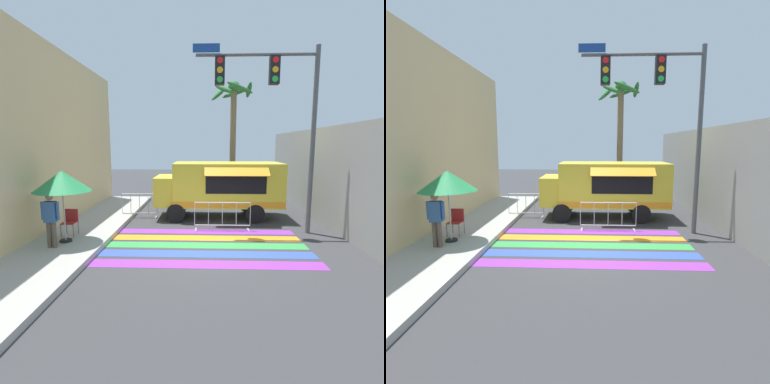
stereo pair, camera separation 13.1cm
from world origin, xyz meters
The scene contains 13 objects.
ground_plane centered at (0.00, 0.00, 0.00)m, with size 60.00×60.00×0.00m, color #38383A.
sidewalk_left centered at (-5.24, 0.00, 0.09)m, with size 4.40×16.00×0.17m.
building_left_facade centered at (-5.44, 0.00, 3.30)m, with size 0.25×16.00×6.60m.
concrete_wall_right centered at (4.81, 3.00, 1.91)m, with size 0.20×16.00×3.82m.
crosswalk_painted centered at (0.00, -0.03, 0.00)m, with size 6.40×3.60×0.01m.
food_truck centered at (0.60, 3.77, 1.40)m, with size 5.32×2.57×2.38m.
traffic_signal_pole centered at (2.42, 1.49, 4.63)m, with size 4.21×0.29×6.44m.
patio_umbrella centered at (-4.24, -0.32, 2.04)m, with size 1.70×1.70×2.19m.
folding_chair centered at (-4.38, 0.38, 0.69)m, with size 0.43×0.43×0.86m.
vendor_person centered at (-4.38, -0.85, 1.08)m, with size 0.53×0.21×1.60m.
barricade_front centered at (0.69, 1.71, 0.52)m, with size 2.06×0.44×1.06m.
barricade_side centered at (-2.77, 3.58, 0.51)m, with size 1.54×0.44×1.06m.
palm_tree centered at (1.57, 7.45, 4.59)m, with size 2.37×2.34×6.46m.
Camera 2 is at (0.10, -9.03, 3.10)m, focal length 28.00 mm.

